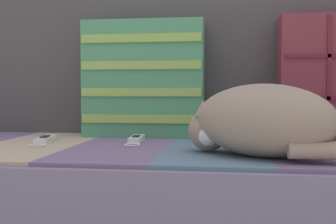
{
  "coord_description": "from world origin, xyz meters",
  "views": [
    {
      "loc": [
        0.03,
        -1.12,
        0.52
      ],
      "look_at": [
        -0.13,
        0.06,
        0.46
      ],
      "focal_mm": 45.0,
      "sensor_mm": 36.0,
      "label": 1
    }
  ],
  "objects_px": {
    "game_remote_near": "(45,140)",
    "throw_pillow_striped": "(144,79)",
    "game_remote_far": "(136,140)",
    "couch": "(215,204)",
    "sleeping_cat": "(257,122)"
  },
  "relations": [
    {
      "from": "couch",
      "to": "throw_pillow_striped",
      "type": "xyz_separation_m",
      "value": [
        -0.26,
        0.2,
        0.38
      ]
    },
    {
      "from": "sleeping_cat",
      "to": "game_remote_near",
      "type": "bearing_deg",
      "value": 162.8
    },
    {
      "from": "throw_pillow_striped",
      "to": "game_remote_far",
      "type": "bearing_deg",
      "value": -86.86
    },
    {
      "from": "game_remote_far",
      "to": "throw_pillow_striped",
      "type": "bearing_deg",
      "value": 93.14
    },
    {
      "from": "game_remote_near",
      "to": "throw_pillow_striped",
      "type": "bearing_deg",
      "value": 39.83
    },
    {
      "from": "couch",
      "to": "game_remote_near",
      "type": "xyz_separation_m",
      "value": [
        -0.52,
        -0.03,
        0.19
      ]
    },
    {
      "from": "couch",
      "to": "game_remote_far",
      "type": "bearing_deg",
      "value": 176.1
    },
    {
      "from": "throw_pillow_striped",
      "to": "game_remote_far",
      "type": "xyz_separation_m",
      "value": [
        0.01,
        -0.18,
        -0.19
      ]
    },
    {
      "from": "throw_pillow_striped",
      "to": "game_remote_near",
      "type": "distance_m",
      "value": 0.4
    },
    {
      "from": "couch",
      "to": "sleeping_cat",
      "type": "xyz_separation_m",
      "value": [
        0.11,
        -0.22,
        0.27
      ]
    },
    {
      "from": "throw_pillow_striped",
      "to": "game_remote_near",
      "type": "relative_size",
      "value": 2.05
    },
    {
      "from": "throw_pillow_striped",
      "to": "game_remote_near",
      "type": "bearing_deg",
      "value": -140.17
    },
    {
      "from": "game_remote_far",
      "to": "game_remote_near",
      "type": "bearing_deg",
      "value": -170.96
    },
    {
      "from": "game_remote_near",
      "to": "sleeping_cat",
      "type": "bearing_deg",
      "value": -17.2
    },
    {
      "from": "sleeping_cat",
      "to": "throw_pillow_striped",
      "type": "bearing_deg",
      "value": 130.73
    }
  ]
}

